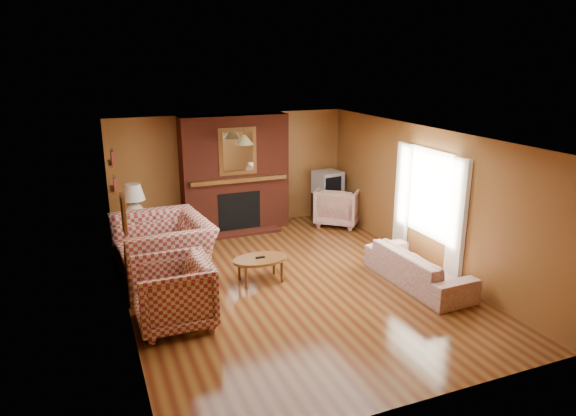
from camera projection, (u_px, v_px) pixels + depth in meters
name	position (u px, v px, depth m)	size (l,w,h in m)	color
floor	(290.00, 283.00, 8.27)	(6.50, 6.50, 0.00)	#4C2110
ceiling	(290.00, 135.00, 7.60)	(6.50, 6.50, 0.00)	silver
wall_back	(232.00, 171.00, 10.82)	(6.50, 6.50, 0.00)	brown
wall_front	(415.00, 301.00, 5.05)	(6.50, 6.50, 0.00)	brown
wall_left	(122.00, 232.00, 7.03)	(6.50, 6.50, 0.00)	brown
wall_right	(424.00, 197.00, 8.84)	(6.50, 6.50, 0.00)	brown
fireplace	(235.00, 174.00, 10.59)	(2.20, 0.82, 2.40)	#5A1F13
window_right	(428.00, 204.00, 8.66)	(0.10, 1.85, 2.00)	beige
bookshelf	(113.00, 171.00, 8.61)	(0.09, 0.55, 0.71)	brown
botanical_print	(124.00, 214.00, 6.68)	(0.05, 0.40, 0.50)	brown
pendant_light	(244.00, 140.00, 9.75)	(0.36, 0.36, 0.48)	black
plaid_loveseat	(163.00, 251.00, 8.23)	(1.60, 1.40, 1.04)	maroon
plaid_armchair	(173.00, 293.00, 6.88)	(1.00, 1.02, 0.93)	maroon
floral_sofa	(418.00, 267.00, 8.18)	(1.96, 0.77, 0.57)	beige
floral_armchair	(339.00, 206.00, 11.11)	(0.89, 0.91, 0.83)	beige
coffee_table	(260.00, 261.00, 8.27)	(0.91, 0.56, 0.42)	brown
side_table	(137.00, 236.00, 9.61)	(0.44, 0.44, 0.59)	brown
table_lamp	(134.00, 201.00, 9.42)	(0.43, 0.43, 0.70)	white
tv_stand	(327.00, 207.00, 11.42)	(0.57, 0.51, 0.62)	black
crt_tv	(328.00, 182.00, 11.25)	(0.62, 0.61, 0.50)	#9D9FA4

